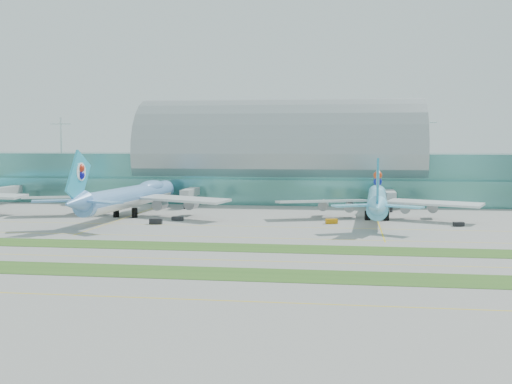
# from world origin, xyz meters

# --- Properties ---
(ground) EXTENTS (700.00, 700.00, 0.00)m
(ground) POSITION_xyz_m (0.00, 0.00, 0.00)
(ground) COLOR gray
(ground) RESTS_ON ground
(terminal) EXTENTS (340.00, 69.10, 36.00)m
(terminal) POSITION_xyz_m (0.01, 128.79, 14.23)
(terminal) COLOR #3D7A75
(terminal) RESTS_ON ground
(grass_strip_near) EXTENTS (420.00, 12.00, 0.08)m
(grass_strip_near) POSITION_xyz_m (0.00, -28.00, 0.04)
(grass_strip_near) COLOR #2D591E
(grass_strip_near) RESTS_ON ground
(grass_strip_far) EXTENTS (420.00, 12.00, 0.08)m
(grass_strip_far) POSITION_xyz_m (0.00, 2.00, 0.04)
(grass_strip_far) COLOR #2D591E
(grass_strip_far) RESTS_ON ground
(taxiline_a) EXTENTS (420.00, 0.35, 0.01)m
(taxiline_a) POSITION_xyz_m (0.00, -48.00, 0.01)
(taxiline_a) COLOR yellow
(taxiline_a) RESTS_ON ground
(taxiline_b) EXTENTS (420.00, 0.35, 0.01)m
(taxiline_b) POSITION_xyz_m (0.00, -14.00, 0.01)
(taxiline_b) COLOR yellow
(taxiline_b) RESTS_ON ground
(taxiline_c) EXTENTS (420.00, 0.35, 0.01)m
(taxiline_c) POSITION_xyz_m (0.00, 18.00, 0.01)
(taxiline_c) COLOR yellow
(taxiline_c) RESTS_ON ground
(taxiline_d) EXTENTS (420.00, 0.35, 0.01)m
(taxiline_d) POSITION_xyz_m (0.00, 40.00, 0.01)
(taxiline_d) COLOR yellow
(taxiline_d) RESTS_ON ground
(airliner_b) EXTENTS (72.39, 82.37, 22.66)m
(airliner_b) POSITION_xyz_m (-43.40, 61.20, 6.99)
(airliner_b) COLOR #6399D9
(airliner_b) RESTS_ON ground
(airliner_c) EXTENTS (65.40, 74.25, 20.44)m
(airliner_c) POSITION_xyz_m (38.18, 64.67, 6.31)
(airliner_c) COLOR #6FD0F6
(airliner_c) RESTS_ON ground
(gse_c) EXTENTS (3.95, 2.14, 1.69)m
(gse_c) POSITION_xyz_m (-28.66, 41.18, 0.84)
(gse_c) COLOR black
(gse_c) RESTS_ON ground
(gse_d) EXTENTS (3.82, 2.46, 1.29)m
(gse_d) POSITION_xyz_m (-24.33, 50.14, 0.64)
(gse_d) COLOR black
(gse_d) RESTS_ON ground
(gse_e) EXTENTS (3.86, 2.62, 1.46)m
(gse_e) POSITION_xyz_m (23.99, 49.81, 0.73)
(gse_e) COLOR orange
(gse_e) RESTS_ON ground
(gse_f) EXTENTS (3.33, 2.34, 1.28)m
(gse_f) POSITION_xyz_m (61.23, 48.97, 0.64)
(gse_f) COLOR black
(gse_f) RESTS_ON ground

